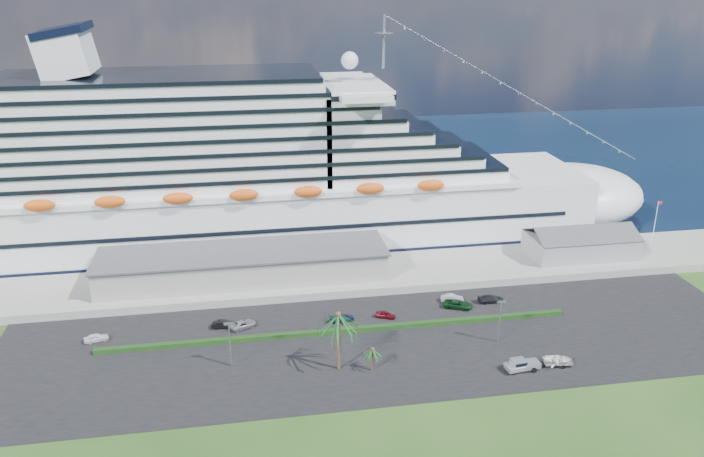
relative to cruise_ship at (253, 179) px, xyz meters
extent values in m
plane|color=#224316|center=(21.53, -64.00, -16.69)|extent=(420.00, 420.00, 0.00)
cube|color=black|center=(21.53, -53.00, -16.63)|extent=(140.00, 38.00, 0.12)
cube|color=gray|center=(21.53, -24.00, -15.79)|extent=(240.00, 20.00, 1.80)
cube|color=black|center=(21.53, 66.00, -16.68)|extent=(420.00, 160.00, 0.02)
cube|color=silver|center=(1.53, 0.00, -8.69)|extent=(160.00, 30.00, 16.00)
ellipsoid|color=silver|center=(81.53, 0.00, -8.69)|extent=(40.00, 30.00, 16.00)
cube|color=black|center=(1.53, 0.00, -15.49)|extent=(164.00, 30.60, 2.40)
cube|color=silver|center=(-10.47, 0.00, 12.91)|extent=(128.00, 26.00, 24.80)
cube|color=silver|center=(24.33, 0.00, 20.71)|extent=(14.00, 38.00, 3.20)
cube|color=silver|center=(-38.47, 0.00, 30.31)|extent=(11.58, 14.00, 11.58)
cylinder|color=gray|center=(31.53, 0.00, 31.31)|extent=(0.70, 0.70, 12.00)
ellipsoid|color=#D75214|center=(-2.47, -15.80, 1.11)|extent=(90.00, 2.40, 2.60)
ellipsoid|color=#D75214|center=(-2.47, 15.80, 1.11)|extent=(90.00, 2.40, 2.60)
cube|color=black|center=(1.53, 0.00, -7.89)|extent=(144.00, 30.40, 0.90)
cube|color=gray|center=(-3.47, -24.00, -11.89)|extent=(60.00, 14.00, 6.00)
cube|color=#4C4C54|center=(-3.47, -24.00, -8.79)|extent=(61.00, 15.00, 0.40)
cube|color=gray|center=(73.53, -24.00, -12.49)|extent=(24.00, 12.00, 4.80)
cube|color=#4C4C54|center=(73.53, -27.00, -8.89)|extent=(24.00, 6.31, 2.74)
cube|color=#4C4C54|center=(73.53, -21.00, -8.89)|extent=(24.00, 6.31, 2.74)
cylinder|color=silver|center=(91.53, -24.00, -8.89)|extent=(0.16, 0.16, 12.00)
cube|color=red|center=(92.03, -24.00, -3.29)|extent=(1.00, 0.04, 0.70)
cube|color=black|center=(13.53, -48.00, -16.12)|extent=(88.00, 1.10, 0.90)
cylinder|color=gray|center=(-6.47, -56.00, -12.57)|extent=(0.24, 0.24, 8.00)
cube|color=gray|center=(-6.47, -56.00, -8.47)|extent=(1.60, 0.35, 0.35)
cylinder|color=gray|center=(41.53, -56.00, -12.57)|extent=(0.24, 0.24, 8.00)
cube|color=gray|center=(41.53, -56.00, -8.47)|extent=(1.60, 0.35, 0.35)
cylinder|color=#47301E|center=(11.53, -60.00, -11.44)|extent=(0.54, 0.54, 10.50)
sphere|color=#47301E|center=(11.53, -60.00, -6.19)|extent=(0.98, 0.98, 0.98)
cylinder|color=#47301E|center=(17.03, -61.50, -14.59)|extent=(0.35, 0.35, 4.20)
sphere|color=#47301E|center=(17.03, -61.50, -12.49)|extent=(0.73, 0.73, 0.73)
imported|color=white|center=(-30.69, -43.49, -15.84)|extent=(4.60, 2.79, 1.47)
imported|color=black|center=(-7.78, -42.32, -15.84)|extent=(4.64, 2.12, 1.48)
imported|color=gray|center=(-4.17, -42.93, -15.87)|extent=(5.61, 4.23, 1.42)
imported|color=#142247|center=(14.61, -43.47, -15.88)|extent=(5.02, 2.56, 1.39)
imported|color=maroon|center=(23.24, -43.57, -15.91)|extent=(4.21, 2.99, 1.33)
imported|color=silver|center=(38.13, -39.05, -15.82)|extent=(4.82, 2.55, 1.51)
imported|color=#0D3516|center=(38.44, -41.92, -15.79)|extent=(6.20, 4.61, 1.56)
imported|color=black|center=(45.80, -40.63, -15.80)|extent=(5.34, 2.20, 1.54)
cylinder|color=black|center=(39.99, -66.76, -16.14)|extent=(0.90, 0.41, 0.87)
cylinder|color=black|center=(39.99, -64.70, -16.14)|extent=(0.90, 0.41, 0.87)
cylinder|color=black|center=(43.79, -66.76, -16.14)|extent=(0.90, 0.41, 0.87)
cylinder|color=black|center=(43.79, -64.70, -16.14)|extent=(0.90, 0.41, 0.87)
cube|color=silver|center=(42.05, -65.73, -15.76)|extent=(6.08, 2.88, 0.76)
cube|color=silver|center=(43.62, -65.73, -15.33)|extent=(2.85, 2.42, 0.60)
cube|color=silver|center=(41.29, -65.73, -15.00)|extent=(2.62, 2.34, 1.03)
cube|color=black|center=(41.29, -65.73, -14.89)|extent=(2.42, 2.37, 0.60)
cube|color=silver|center=(39.55, -65.73, -15.54)|extent=(1.22, 2.17, 0.38)
cube|color=gray|center=(48.67, -65.50, -15.99)|extent=(5.10, 2.44, 0.13)
cylinder|color=gray|center=(46.44, -65.50, -15.99)|extent=(2.34, 0.39, 0.09)
cylinder|color=black|center=(49.10, -66.46, -16.23)|extent=(0.71, 0.32, 0.68)
cylinder|color=black|center=(49.10, -64.54, -16.23)|extent=(0.71, 0.32, 0.68)
imported|color=white|center=(48.67, -65.50, -15.36)|extent=(5.87, 4.54, 1.12)
camera|label=1|loc=(-3.23, -159.43, 47.01)|focal=35.00mm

